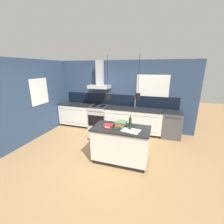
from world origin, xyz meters
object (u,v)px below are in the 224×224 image
(oven_range, at_px, (99,117))
(book_stack, at_px, (121,124))
(dishwasher, at_px, (171,124))
(red_supply_box, at_px, (108,126))
(bottle_on_island, at_px, (130,124))

(oven_range, xyz_separation_m, book_stack, (1.34, -1.81, 0.52))
(dishwasher, relative_size, red_supply_box, 4.24)
(oven_range, xyz_separation_m, bottle_on_island, (1.60, -1.90, 0.60))
(dishwasher, xyz_separation_m, bottle_on_island, (-1.09, -1.90, 0.60))
(red_supply_box, bearing_deg, bottle_on_island, 6.61)
(dishwasher, height_order, red_supply_box, red_supply_box)
(bottle_on_island, height_order, red_supply_box, bottle_on_island)
(oven_range, distance_m, dishwasher, 2.69)
(oven_range, bearing_deg, dishwasher, 0.09)
(book_stack, xyz_separation_m, red_supply_box, (-0.28, -0.15, -0.03))
(oven_range, distance_m, red_supply_box, 2.29)
(oven_range, distance_m, book_stack, 2.31)
(oven_range, height_order, bottle_on_island, bottle_on_island)
(oven_range, xyz_separation_m, red_supply_box, (1.07, -1.96, 0.50))
(book_stack, relative_size, red_supply_box, 1.65)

